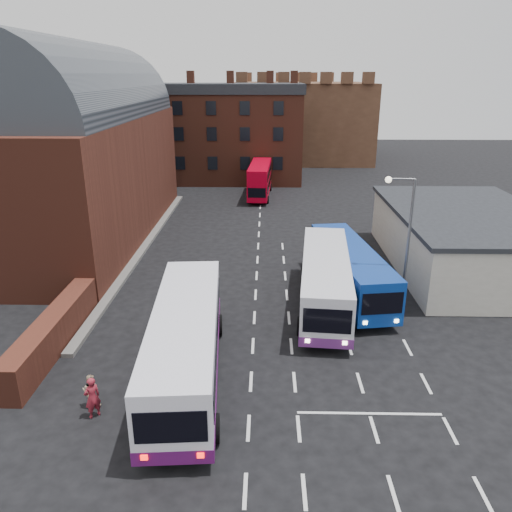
{
  "coord_description": "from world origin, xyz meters",
  "views": [
    {
      "loc": [
        0.65,
        -20.32,
        13.28
      ],
      "look_at": [
        0.0,
        10.0,
        2.2
      ],
      "focal_mm": 35.0,
      "sensor_mm": 36.0,
      "label": 1
    }
  ],
  "objects_px": {
    "street_lamp": "(404,234)",
    "pedestrian_beige": "(91,391)",
    "bus_white_outbound": "(186,339)",
    "bus_red_double": "(260,180)",
    "bus_blue": "(351,267)",
    "pedestrian_red": "(92,397)",
    "bus_white_inbound": "(325,277)"
  },
  "relations": [
    {
      "from": "bus_red_double",
      "to": "bus_white_outbound",
      "type": "bearing_deg",
      "value": 88.59
    },
    {
      "from": "bus_white_outbound",
      "to": "bus_red_double",
      "type": "xyz_separation_m",
      "value": [
        2.86,
        36.34,
        -0.0
      ]
    },
    {
      "from": "street_lamp",
      "to": "pedestrian_beige",
      "type": "relative_size",
      "value": 5.41
    },
    {
      "from": "bus_white_outbound",
      "to": "pedestrian_red",
      "type": "bearing_deg",
      "value": -143.37
    },
    {
      "from": "pedestrian_red",
      "to": "bus_blue",
      "type": "bearing_deg",
      "value": -178.48
    },
    {
      "from": "pedestrian_beige",
      "to": "pedestrian_red",
      "type": "bearing_deg",
      "value": 119.7
    },
    {
      "from": "bus_white_inbound",
      "to": "pedestrian_red",
      "type": "xyz_separation_m",
      "value": [
        -10.56,
        -10.61,
        -0.98
      ]
    },
    {
      "from": "street_lamp",
      "to": "pedestrian_beige",
      "type": "xyz_separation_m",
      "value": [
        -15.01,
        -9.01,
        -4.15
      ]
    },
    {
      "from": "street_lamp",
      "to": "pedestrian_red",
      "type": "relative_size",
      "value": 4.44
    },
    {
      "from": "bus_red_double",
      "to": "pedestrian_beige",
      "type": "xyz_separation_m",
      "value": [
        -6.57,
        -38.59,
        -1.25
      ]
    },
    {
      "from": "bus_white_outbound",
      "to": "bus_red_double",
      "type": "bearing_deg",
      "value": 81.26
    },
    {
      "from": "bus_white_inbound",
      "to": "bus_red_double",
      "type": "distance_m",
      "value": 29.0
    },
    {
      "from": "bus_white_inbound",
      "to": "bus_red_double",
      "type": "xyz_separation_m",
      "value": [
        -4.3,
        28.68,
        0.11
      ]
    },
    {
      "from": "pedestrian_red",
      "to": "bus_white_inbound",
      "type": "bearing_deg",
      "value": -178.71
    },
    {
      "from": "street_lamp",
      "to": "pedestrian_red",
      "type": "distance_m",
      "value": 18.06
    },
    {
      "from": "bus_white_outbound",
      "to": "bus_white_inbound",
      "type": "distance_m",
      "value": 10.49
    },
    {
      "from": "pedestrian_red",
      "to": "pedestrian_beige",
      "type": "relative_size",
      "value": 1.22
    },
    {
      "from": "bus_blue",
      "to": "street_lamp",
      "type": "bearing_deg",
      "value": 121.14
    },
    {
      "from": "pedestrian_beige",
      "to": "bus_blue",
      "type": "bearing_deg",
      "value": -131.44
    },
    {
      "from": "bus_white_outbound",
      "to": "pedestrian_beige",
      "type": "xyz_separation_m",
      "value": [
        -3.72,
        -2.25,
        -1.25
      ]
    },
    {
      "from": "bus_white_outbound",
      "to": "pedestrian_beige",
      "type": "height_order",
      "value": "bus_white_outbound"
    },
    {
      "from": "bus_white_inbound",
      "to": "pedestrian_beige",
      "type": "distance_m",
      "value": 14.76
    },
    {
      "from": "bus_white_inbound",
      "to": "bus_red_double",
      "type": "relative_size",
      "value": 1.26
    },
    {
      "from": "bus_red_double",
      "to": "pedestrian_beige",
      "type": "relative_size",
      "value": 6.34
    },
    {
      "from": "bus_white_inbound",
      "to": "street_lamp",
      "type": "bearing_deg",
      "value": 172.99
    },
    {
      "from": "bus_white_outbound",
      "to": "street_lamp",
      "type": "height_order",
      "value": "street_lamp"
    },
    {
      "from": "bus_white_outbound",
      "to": "pedestrian_red",
      "type": "xyz_separation_m",
      "value": [
        -3.4,
        -2.95,
        -1.09
      ]
    },
    {
      "from": "bus_blue",
      "to": "bus_red_double",
      "type": "bearing_deg",
      "value": -85.35
    },
    {
      "from": "bus_white_outbound",
      "to": "street_lamp",
      "type": "bearing_deg",
      "value": 26.66
    },
    {
      "from": "bus_blue",
      "to": "bus_red_double",
      "type": "relative_size",
      "value": 1.2
    },
    {
      "from": "bus_white_inbound",
      "to": "street_lamp",
      "type": "height_order",
      "value": "street_lamp"
    },
    {
      "from": "street_lamp",
      "to": "pedestrian_beige",
      "type": "distance_m",
      "value": 17.99
    }
  ]
}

